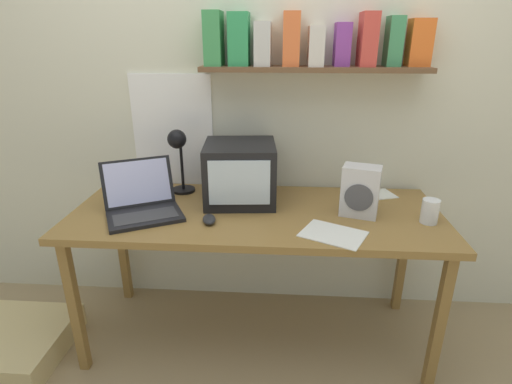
{
  "coord_description": "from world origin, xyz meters",
  "views": [
    {
      "loc": [
        0.12,
        -1.8,
        1.56
      ],
      "look_at": [
        0.0,
        0.0,
        0.86
      ],
      "focal_mm": 28.0,
      "sensor_mm": 36.0,
      "label": 1
    }
  ],
  "objects_px": {
    "crt_monitor": "(240,173)",
    "printed_handout": "(374,195)",
    "computer_mouse": "(209,219)",
    "floor_cushion": "(15,343)",
    "desk_lamp": "(178,151)",
    "laptop": "(142,201)",
    "juice_glass": "(430,212)",
    "loose_paper_near_monitor": "(333,234)",
    "space_heater": "(360,191)",
    "corner_desk": "(256,222)",
    "loose_paper_near_laptop": "(137,192)"
  },
  "relations": [
    {
      "from": "juice_glass",
      "to": "floor_cushion",
      "type": "relative_size",
      "value": 0.22
    },
    {
      "from": "juice_glass",
      "to": "loose_paper_near_laptop",
      "type": "height_order",
      "value": "juice_glass"
    },
    {
      "from": "desk_lamp",
      "to": "loose_paper_near_monitor",
      "type": "xyz_separation_m",
      "value": [
        0.78,
        -0.43,
        -0.24
      ]
    },
    {
      "from": "computer_mouse",
      "to": "crt_monitor",
      "type": "bearing_deg",
      "value": 67.61
    },
    {
      "from": "corner_desk",
      "to": "juice_glass",
      "type": "relative_size",
      "value": 15.95
    },
    {
      "from": "corner_desk",
      "to": "crt_monitor",
      "type": "distance_m",
      "value": 0.27
    },
    {
      "from": "desk_lamp",
      "to": "loose_paper_near_laptop",
      "type": "height_order",
      "value": "desk_lamp"
    },
    {
      "from": "juice_glass",
      "to": "desk_lamp",
      "type": "bearing_deg",
      "value": 167.36
    },
    {
      "from": "laptop",
      "to": "floor_cushion",
      "type": "height_order",
      "value": "laptop"
    },
    {
      "from": "corner_desk",
      "to": "printed_handout",
      "type": "bearing_deg",
      "value": 22.03
    },
    {
      "from": "crt_monitor",
      "to": "computer_mouse",
      "type": "distance_m",
      "value": 0.33
    },
    {
      "from": "juice_glass",
      "to": "loose_paper_near_monitor",
      "type": "xyz_separation_m",
      "value": [
        -0.45,
        -0.15,
        -0.05
      ]
    },
    {
      "from": "crt_monitor",
      "to": "juice_glass",
      "type": "xyz_separation_m",
      "value": [
        0.9,
        -0.21,
        -0.1
      ]
    },
    {
      "from": "crt_monitor",
      "to": "loose_paper_near_monitor",
      "type": "relative_size",
      "value": 1.19
    },
    {
      "from": "crt_monitor",
      "to": "printed_handout",
      "type": "distance_m",
      "value": 0.74
    },
    {
      "from": "crt_monitor",
      "to": "computer_mouse",
      "type": "bearing_deg",
      "value": -117.22
    },
    {
      "from": "laptop",
      "to": "loose_paper_near_monitor",
      "type": "distance_m",
      "value": 0.92
    },
    {
      "from": "loose_paper_near_monitor",
      "to": "juice_glass",
      "type": "bearing_deg",
      "value": 18.59
    },
    {
      "from": "corner_desk",
      "to": "floor_cushion",
      "type": "distance_m",
      "value": 1.42
    },
    {
      "from": "crt_monitor",
      "to": "laptop",
      "type": "xyz_separation_m",
      "value": [
        -0.46,
        -0.2,
        -0.09
      ]
    },
    {
      "from": "laptop",
      "to": "loose_paper_near_laptop",
      "type": "relative_size",
      "value": 1.41
    },
    {
      "from": "loose_paper_near_laptop",
      "to": "floor_cushion",
      "type": "xyz_separation_m",
      "value": [
        -0.58,
        -0.44,
        -0.69
      ]
    },
    {
      "from": "corner_desk",
      "to": "loose_paper_near_monitor",
      "type": "distance_m",
      "value": 0.43
    },
    {
      "from": "desk_lamp",
      "to": "computer_mouse",
      "type": "xyz_separation_m",
      "value": [
        0.21,
        -0.34,
        -0.23
      ]
    },
    {
      "from": "laptop",
      "to": "desk_lamp",
      "type": "xyz_separation_m",
      "value": [
        0.13,
        0.26,
        0.18
      ]
    },
    {
      "from": "juice_glass",
      "to": "computer_mouse",
      "type": "relative_size",
      "value": 0.98
    },
    {
      "from": "space_heater",
      "to": "loose_paper_near_monitor",
      "type": "bearing_deg",
      "value": -107.1
    },
    {
      "from": "desk_lamp",
      "to": "juice_glass",
      "type": "relative_size",
      "value": 3.17
    },
    {
      "from": "loose_paper_near_monitor",
      "to": "desk_lamp",
      "type": "bearing_deg",
      "value": 151.11
    },
    {
      "from": "printed_handout",
      "to": "computer_mouse",
      "type": "bearing_deg",
      "value": -154.36
    },
    {
      "from": "space_heater",
      "to": "printed_handout",
      "type": "relative_size",
      "value": 0.97
    },
    {
      "from": "space_heater",
      "to": "loose_paper_near_monitor",
      "type": "height_order",
      "value": "space_heater"
    },
    {
      "from": "crt_monitor",
      "to": "loose_paper_near_monitor",
      "type": "distance_m",
      "value": 0.59
    },
    {
      "from": "crt_monitor",
      "to": "printed_handout",
      "type": "relative_size",
      "value": 1.53
    },
    {
      "from": "juice_glass",
      "to": "loose_paper_near_monitor",
      "type": "distance_m",
      "value": 0.48
    },
    {
      "from": "space_heater",
      "to": "loose_paper_near_monitor",
      "type": "distance_m",
      "value": 0.29
    },
    {
      "from": "desk_lamp",
      "to": "floor_cushion",
      "type": "bearing_deg",
      "value": -151.42
    },
    {
      "from": "computer_mouse",
      "to": "loose_paper_near_monitor",
      "type": "bearing_deg",
      "value": -8.47
    },
    {
      "from": "desk_lamp",
      "to": "computer_mouse",
      "type": "distance_m",
      "value": 0.47
    },
    {
      "from": "crt_monitor",
      "to": "desk_lamp",
      "type": "relative_size",
      "value": 1.07
    },
    {
      "from": "loose_paper_near_monitor",
      "to": "printed_handout",
      "type": "distance_m",
      "value": 0.56
    },
    {
      "from": "space_heater",
      "to": "floor_cushion",
      "type": "xyz_separation_m",
      "value": [
        -1.75,
        -0.22,
        -0.81
      ]
    },
    {
      "from": "loose_paper_near_monitor",
      "to": "computer_mouse",
      "type": "bearing_deg",
      "value": 171.53
    },
    {
      "from": "loose_paper_near_laptop",
      "to": "printed_handout",
      "type": "height_order",
      "value": "same"
    },
    {
      "from": "crt_monitor",
      "to": "printed_handout",
      "type": "height_order",
      "value": "crt_monitor"
    },
    {
      "from": "laptop",
      "to": "desk_lamp",
      "type": "bearing_deg",
      "value": 36.76
    },
    {
      "from": "crt_monitor",
      "to": "space_heater",
      "type": "xyz_separation_m",
      "value": [
        0.59,
        -0.15,
        -0.03
      ]
    },
    {
      "from": "corner_desk",
      "to": "floor_cushion",
      "type": "relative_size",
      "value": 3.51
    },
    {
      "from": "corner_desk",
      "to": "computer_mouse",
      "type": "distance_m",
      "value": 0.27
    },
    {
      "from": "computer_mouse",
      "to": "floor_cushion",
      "type": "distance_m",
      "value": 1.26
    }
  ]
}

